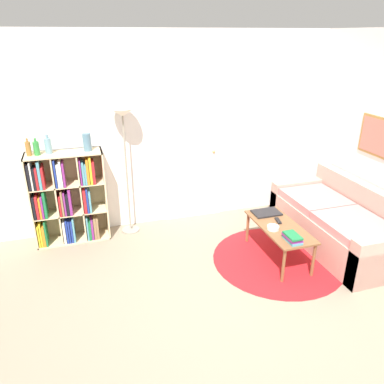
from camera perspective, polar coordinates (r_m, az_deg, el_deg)
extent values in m
plane|color=gray|center=(3.78, 7.54, -19.34)|extent=(14.00, 14.00, 0.00)
cube|color=silver|center=(5.17, -2.57, 9.19)|extent=(7.46, 0.05, 2.60)
cube|color=white|center=(5.27, 0.24, 6.43)|extent=(0.84, 0.02, 2.06)
sphere|color=tan|center=(5.36, 3.34, 6.19)|extent=(0.04, 0.04, 0.04)
cube|color=silver|center=(5.23, 26.03, 7.04)|extent=(0.05, 5.33, 2.60)
cube|color=olive|center=(5.12, 26.60, 7.48)|extent=(0.02, 0.62, 0.48)
cube|color=#C66656|center=(5.11, 26.51, 7.48)|extent=(0.01, 0.56, 0.42)
cylinder|color=#B2191E|center=(4.73, 12.87, -9.95)|extent=(1.56, 1.56, 0.01)
cube|color=beige|center=(5.08, -23.26, -1.40)|extent=(0.02, 0.34, 1.19)
cube|color=beige|center=(5.04, -13.09, -0.23)|extent=(0.02, 0.34, 1.19)
cube|color=beige|center=(4.84, -19.05, 5.56)|extent=(0.92, 0.34, 0.02)
cube|color=beige|center=(5.29, -17.41, -6.65)|extent=(0.92, 0.34, 0.02)
cube|color=beige|center=(5.19, -18.20, -0.13)|extent=(0.92, 0.02, 1.19)
cube|color=beige|center=(5.04, -19.86, -1.01)|extent=(0.02, 0.32, 1.16)
cube|color=beige|center=(5.03, -16.53, -0.62)|extent=(0.02, 0.32, 1.16)
cube|color=beige|center=(5.11, -17.93, -2.80)|extent=(0.88, 0.32, 0.02)
cube|color=beige|center=(4.97, -18.47, 1.22)|extent=(0.88, 0.32, 0.02)
cube|color=gold|center=(5.20, -22.26, -5.97)|extent=(0.02, 0.21, 0.29)
cube|color=gold|center=(5.20, -21.98, -5.75)|extent=(0.02, 0.23, 0.32)
cube|color=orange|center=(5.22, -21.61, -5.86)|extent=(0.03, 0.26, 0.28)
cube|color=#196B38|center=(5.19, -21.34, -5.59)|extent=(0.02, 0.23, 0.34)
cube|color=silver|center=(5.17, -18.87, -5.63)|extent=(0.03, 0.20, 0.29)
cube|color=navy|center=(5.16, -18.51, -5.48)|extent=(0.02, 0.21, 0.31)
cube|color=navy|center=(5.17, -18.19, -5.55)|extent=(0.02, 0.21, 0.29)
cube|color=navy|center=(5.17, -17.85, -5.48)|extent=(0.02, 0.22, 0.29)
cube|color=teal|center=(5.15, -17.58, -5.34)|extent=(0.02, 0.20, 0.32)
cube|color=teal|center=(5.18, -15.67, -5.00)|extent=(0.02, 0.27, 0.31)
cube|color=#196B38|center=(5.16, -15.32, -5.42)|extent=(0.03, 0.19, 0.26)
cube|color=#7F287A|center=(5.19, -14.99, -5.22)|extent=(0.03, 0.25, 0.26)
cube|color=olive|center=(5.16, -14.60, -5.23)|extent=(0.03, 0.19, 0.28)
cube|color=olive|center=(5.16, -14.25, -5.19)|extent=(0.03, 0.19, 0.28)
cube|color=black|center=(5.04, -22.87, -2.00)|extent=(0.03, 0.22, 0.29)
cube|color=#B21E23|center=(5.05, -22.47, -1.86)|extent=(0.03, 0.26, 0.29)
cube|color=orange|center=(5.03, -22.10, -2.05)|extent=(0.02, 0.21, 0.27)
cube|color=#7F287A|center=(5.03, -21.80, -1.90)|extent=(0.02, 0.23, 0.28)
cube|color=#196B38|center=(5.01, -21.49, -1.57)|extent=(0.03, 0.22, 0.34)
cube|color=#B21E23|center=(5.02, -19.44, -1.74)|extent=(0.02, 0.23, 0.26)
cube|color=olive|center=(4.99, -19.17, -1.45)|extent=(0.02, 0.20, 0.32)
cube|color=#7F287A|center=(5.03, -18.82, -1.37)|extent=(0.02, 0.27, 0.30)
cube|color=black|center=(5.02, -18.43, -1.53)|extent=(0.03, 0.24, 0.27)
cube|color=#7F287A|center=(5.01, -18.10, -1.11)|extent=(0.03, 0.25, 0.34)
cube|color=#B21E23|center=(4.98, -16.06, -1.17)|extent=(0.03, 0.20, 0.31)
cube|color=navy|center=(4.99, -15.70, -1.02)|extent=(0.02, 0.22, 0.32)
cube|color=teal|center=(5.01, -15.34, -1.12)|extent=(0.02, 0.24, 0.28)
cube|color=black|center=(4.91, -23.55, 2.33)|extent=(0.03, 0.26, 0.32)
cube|color=silver|center=(4.89, -23.25, 2.47)|extent=(0.02, 0.23, 0.35)
cube|color=black|center=(4.88, -22.88, 2.03)|extent=(0.03, 0.19, 0.27)
cube|color=#B21E23|center=(4.89, -22.52, 2.09)|extent=(0.03, 0.22, 0.27)
cube|color=teal|center=(4.87, -22.19, 2.56)|extent=(0.03, 0.21, 0.35)
cube|color=#B21E23|center=(4.89, -21.75, 2.23)|extent=(0.03, 0.23, 0.27)
cube|color=navy|center=(4.85, -20.11, 2.79)|extent=(0.02, 0.20, 0.35)
cube|color=silver|center=(4.88, -19.70, 2.61)|extent=(0.03, 0.24, 0.29)
cube|color=silver|center=(4.86, -19.37, 2.84)|extent=(0.03, 0.23, 0.33)
cube|color=#7F287A|center=(4.86, -18.98, 2.69)|extent=(0.02, 0.22, 0.30)
cube|color=#7F287A|center=(4.86, -16.65, 3.08)|extent=(0.02, 0.23, 0.32)
cube|color=teal|center=(4.85, -16.29, 2.90)|extent=(0.03, 0.20, 0.29)
cube|color=teal|center=(4.85, -15.95, 2.76)|extent=(0.02, 0.19, 0.26)
cube|color=orange|center=(4.86, -15.67, 3.22)|extent=(0.03, 0.23, 0.32)
cube|color=gold|center=(4.85, -15.26, 3.36)|extent=(0.03, 0.21, 0.34)
cube|color=#B21E23|center=(4.85, -14.82, 3.04)|extent=(0.03, 0.19, 0.28)
cylinder|color=gray|center=(5.32, -9.30, -5.67)|extent=(0.24, 0.24, 0.01)
cylinder|color=gray|center=(4.98, -9.92, 2.85)|extent=(0.02, 0.02, 1.59)
cone|color=white|center=(4.77, -10.57, 11.88)|extent=(0.32, 0.32, 0.10)
cube|color=tan|center=(5.18, 21.04, -5.24)|extent=(0.90, 1.86, 0.43)
cube|color=tan|center=(5.33, 24.46, -2.91)|extent=(0.16, 1.86, 0.78)
cube|color=tan|center=(5.76, 16.12, -0.91)|extent=(0.90, 0.16, 0.57)
cube|color=tan|center=(4.76, 23.48, -4.61)|extent=(0.70, 0.75, 0.10)
cube|color=tan|center=(5.30, 18.28, -1.03)|extent=(0.70, 0.75, 0.10)
cube|color=brown|center=(4.57, 13.21, -5.13)|extent=(0.46, 0.99, 0.02)
cylinder|color=brown|center=(4.26, 13.77, -10.85)|extent=(0.04, 0.04, 0.41)
cylinder|color=brown|center=(4.94, 8.48, -5.35)|extent=(0.04, 0.04, 0.41)
cylinder|color=brown|center=(4.44, 18.01, -9.83)|extent=(0.04, 0.04, 0.41)
cylinder|color=brown|center=(5.10, 12.31, -4.69)|extent=(0.04, 0.04, 0.41)
cube|color=black|center=(4.82, 11.27, -3.10)|extent=(0.34, 0.24, 0.02)
cylinder|color=silver|center=(4.45, 12.25, -5.34)|extent=(0.14, 0.14, 0.04)
cube|color=teal|center=(4.27, 15.06, -7.11)|extent=(0.13, 0.22, 0.02)
cube|color=#7F287A|center=(4.27, 15.14, -6.80)|extent=(0.13, 0.22, 0.01)
cube|color=#7F287A|center=(4.25, 14.97, -6.61)|extent=(0.13, 0.22, 0.03)
cube|color=#196B38|center=(4.23, 15.10, -6.42)|extent=(0.13, 0.22, 0.02)
cube|color=black|center=(4.65, 12.98, -4.28)|extent=(0.07, 0.15, 0.02)
cylinder|color=olive|center=(4.85, -23.67, 6.05)|extent=(0.06, 0.06, 0.17)
cylinder|color=olive|center=(4.82, -23.87, 7.25)|extent=(0.02, 0.02, 0.04)
cylinder|color=#2D8438|center=(4.83, -22.63, 6.15)|extent=(0.07, 0.07, 0.17)
cylinder|color=#2D8438|center=(4.81, -22.81, 7.33)|extent=(0.03, 0.03, 0.04)
cylinder|color=#6B93A3|center=(4.84, -21.07, 6.56)|extent=(0.08, 0.08, 0.19)
cylinder|color=#6B93A3|center=(4.81, -21.27, 7.91)|extent=(0.03, 0.03, 0.05)
cylinder|color=slate|center=(4.81, -15.71, 7.32)|extent=(0.10, 0.10, 0.22)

